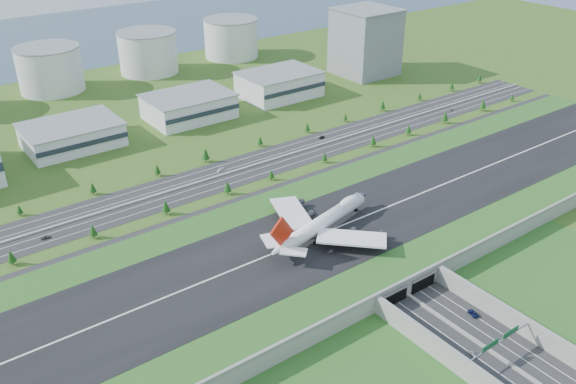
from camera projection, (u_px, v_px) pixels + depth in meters
ground at (332, 244)px, 293.45m from camera, size 1200.00×1200.00×0.00m
airfield_deck at (332, 237)px, 291.45m from camera, size 520.00×100.00×9.20m
underpass_road at (508, 356)px, 221.22m from camera, size 38.80×120.40×8.00m
sign_gantry_near at (500, 342)px, 222.67m from camera, size 38.70×0.70×9.80m
north_expressway at (229, 173)px, 360.90m from camera, size 560.00×36.00×0.12m
tree_row at (249, 161)px, 364.86m from camera, size 504.19×48.72×8.50m
hangar_mid_a at (72, 135)px, 393.48m from camera, size 58.00×42.00×15.00m
hangar_mid_b at (189, 107)px, 437.48m from camera, size 58.00×42.00×17.00m
hangar_mid_c at (279, 84)px, 478.86m from camera, size 58.00×42.00×19.00m
office_tower at (365, 42)px, 523.63m from camera, size 46.00×46.00×55.00m
fuel_tank_b at (50, 69)px, 487.09m from camera, size 50.00×50.00×35.00m
fuel_tank_c at (148, 53)px, 531.55m from camera, size 50.00×50.00×35.00m
fuel_tank_d at (231, 38)px, 576.02m from camera, size 50.00×50.00×35.00m
bay_water at (36, 42)px, 634.37m from camera, size 1200.00×260.00×0.06m
boeing_747 at (323, 222)px, 283.92m from camera, size 71.17×66.52×22.35m
car_0 at (473, 354)px, 226.00m from camera, size 2.53×4.22×1.35m
car_2 at (473, 313)px, 246.54m from camera, size 3.66×5.82×1.50m
car_4 at (45, 237)px, 297.18m from camera, size 4.72×1.96×1.60m
car_5 at (322, 137)px, 407.28m from camera, size 4.78×2.96×1.49m
car_6 at (450, 110)px, 454.10m from camera, size 4.95×2.56×1.33m
car_7 at (220, 170)px, 363.62m from camera, size 4.81×2.69×1.32m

